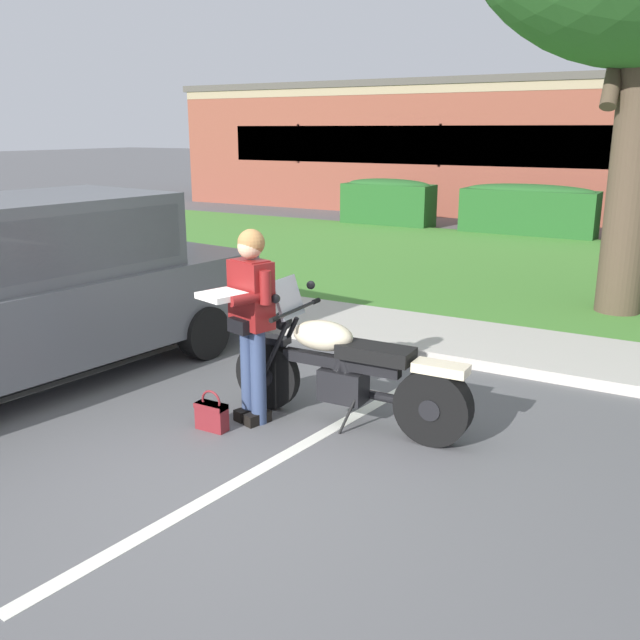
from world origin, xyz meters
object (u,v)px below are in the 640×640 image
handbag (212,414)px  parked_suv_adjacent (30,288)px  motorcycle (354,373)px  hedge_left (388,201)px  hedge_center_left (528,209)px  rider_person (250,311)px  brick_building (637,147)px

handbag → parked_suv_adjacent: (-2.38, 0.14, 0.81)m
motorcycle → hedge_left: 13.11m
parked_suv_adjacent → handbag: bearing=-3.3°
motorcycle → handbag: 1.27m
hedge_left → hedge_center_left: size_ratio=0.76×
motorcycle → hedge_left: (-5.18, 12.04, 0.16)m
rider_person → handbag: bearing=-121.2°
motorcycle → rider_person: (-0.82, -0.36, 0.52)m
hedge_center_left → brick_building: (1.53, 6.69, 1.31)m
brick_building → parked_suv_adjacent: bearing=-100.1°
brick_building → motorcycle: bearing=-90.1°
rider_person → hedge_left: rider_person is taller
hedge_center_left → brick_building: 6.98m
motorcycle → brick_building: bearing=89.9°
parked_suv_adjacent → brick_building: brick_building is taller
rider_person → brick_building: brick_building is taller
hedge_left → hedge_center_left: 3.68m
hedge_center_left → hedge_left: bearing=180.0°
hedge_center_left → rider_person: bearing=-86.9°
rider_person → parked_suv_adjacent: size_ratio=0.34×
hedge_center_left → parked_suv_adjacent: bearing=-98.6°
brick_building → hedge_center_left: bearing=-102.9°
motorcycle → parked_suv_adjacent: 3.48m
rider_person → hedge_center_left: 12.42m
hedge_center_left → brick_building: bearing=77.1°
motorcycle → brick_building: brick_building is taller
motorcycle → brick_building: 18.79m
parked_suv_adjacent → hedge_center_left: size_ratio=1.59×
handbag → parked_suv_adjacent: parked_suv_adjacent is taller
handbag → rider_person: bearing=58.8°
parked_suv_adjacent → brick_building: (3.44, 19.27, 1.01)m
motorcycle → hedge_center_left: (-1.49, 12.04, 0.16)m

